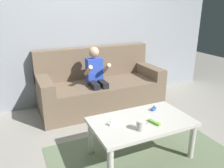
% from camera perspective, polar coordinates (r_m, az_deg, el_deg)
% --- Properties ---
extents(ground_plane, '(10.23, 10.23, 0.00)m').
position_cam_1_polar(ground_plane, '(2.72, 1.06, -15.07)').
color(ground_plane, '#9E998E').
extents(wall_back, '(5.11, 0.05, 2.50)m').
position_cam_1_polar(wall_back, '(3.65, -9.27, 14.54)').
color(wall_back, '#999EA8').
rests_on(wall_back, ground).
extents(couch, '(1.89, 0.80, 0.92)m').
position_cam_1_polar(couch, '(3.56, -3.10, -0.88)').
color(couch, '#75604C').
rests_on(couch, ground).
extents(person_seated_on_couch, '(0.33, 0.40, 0.98)m').
position_cam_1_polar(person_seated_on_couch, '(3.27, -3.96, 1.93)').
color(person_seated_on_couch, black).
rests_on(person_seated_on_couch, ground).
extents(coffee_table, '(1.04, 0.61, 0.42)m').
position_cam_1_polar(coffee_table, '(2.38, 7.49, -10.41)').
color(coffee_table, beige).
rests_on(coffee_table, ground).
extents(area_rug, '(1.91, 1.13, 0.01)m').
position_cam_1_polar(area_rug, '(2.57, 7.13, -17.36)').
color(area_rug, '#6B7A5B').
rests_on(area_rug, ground).
extents(game_remote_white_near_edge, '(0.14, 0.11, 0.03)m').
position_cam_1_polar(game_remote_white_near_edge, '(2.27, 0.07, -9.62)').
color(game_remote_white_near_edge, white).
rests_on(game_remote_white_near_edge, coffee_table).
extents(nunchuk_blue, '(0.10, 0.08, 0.05)m').
position_cam_1_polar(nunchuk_blue, '(2.57, 10.58, -6.16)').
color(nunchuk_blue, blue).
rests_on(nunchuk_blue, coffee_table).
extents(game_remote_lime_far_corner, '(0.08, 0.14, 0.03)m').
position_cam_1_polar(game_remote_lime_far_corner, '(2.30, 10.68, -9.56)').
color(game_remote_lime_far_corner, '#72C638').
rests_on(game_remote_lime_far_corner, coffee_table).
extents(coffee_mug, '(0.12, 0.08, 0.09)m').
position_cam_1_polar(coffee_mug, '(2.16, 7.34, -10.35)').
color(coffee_mug, silver).
rests_on(coffee_mug, coffee_table).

